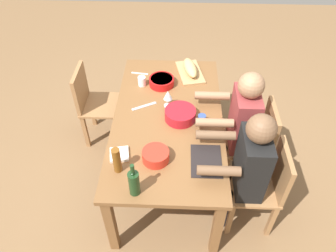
% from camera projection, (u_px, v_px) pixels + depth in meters
% --- Properties ---
extents(ground_plane, '(8.00, 8.00, 0.00)m').
position_uv_depth(ground_plane, '(168.00, 170.00, 3.30)').
color(ground_plane, brown).
extents(dining_table, '(1.74, 0.93, 0.74)m').
position_uv_depth(dining_table, '(168.00, 124.00, 2.84)').
color(dining_table, brown).
rests_on(dining_table, ground_plane).
extents(chair_near_left, '(0.40, 0.40, 0.85)m').
position_uv_depth(chair_near_left, '(264.00, 184.00, 2.60)').
color(chair_near_left, '#9E7044').
rests_on(chair_near_left, ground_plane).
extents(diner_near_left, '(0.41, 0.53, 1.20)m').
position_uv_depth(diner_near_left, '(245.00, 166.00, 2.46)').
color(diner_near_left, '#2D2D38').
rests_on(diner_near_left, ground_plane).
extents(chair_near_center, '(0.40, 0.40, 0.85)m').
position_uv_depth(chair_near_center, '(255.00, 140.00, 2.94)').
color(chair_near_center, '#9E7044').
rests_on(chair_near_center, ground_plane).
extents(diner_near_center, '(0.41, 0.53, 1.20)m').
position_uv_depth(diner_near_center, '(238.00, 122.00, 2.80)').
color(diner_near_center, '#2D2D38').
rests_on(diner_near_center, ground_plane).
extents(chair_far_right, '(0.40, 0.40, 0.85)m').
position_uv_depth(chair_far_right, '(93.00, 101.00, 3.33)').
color(chair_far_right, '#9E7044').
rests_on(chair_far_right, ground_plane).
extents(serving_bowl_fruit, '(0.26, 0.26, 0.09)m').
position_uv_depth(serving_bowl_fruit, '(180.00, 114.00, 2.73)').
color(serving_bowl_fruit, '#B21923').
rests_on(serving_bowl_fruit, dining_table).
extents(serving_bowl_greens, '(0.24, 0.24, 0.08)m').
position_uv_depth(serving_bowl_greens, '(162.00, 81.00, 3.08)').
color(serving_bowl_greens, red).
rests_on(serving_bowl_greens, dining_table).
extents(serving_bowl_pasta, '(0.20, 0.20, 0.09)m').
position_uv_depth(serving_bowl_pasta, '(156.00, 155.00, 2.41)').
color(serving_bowl_pasta, red).
rests_on(serving_bowl_pasta, dining_table).
extents(cutting_board, '(0.44, 0.30, 0.02)m').
position_uv_depth(cutting_board, '(190.00, 72.00, 3.24)').
color(cutting_board, tan).
rests_on(cutting_board, dining_table).
extents(bread_loaf, '(0.34, 0.18, 0.09)m').
position_uv_depth(bread_loaf, '(190.00, 68.00, 3.20)').
color(bread_loaf, tan).
rests_on(bread_loaf, cutting_board).
extents(wine_bottle, '(0.08, 0.08, 0.29)m').
position_uv_depth(wine_bottle, '(134.00, 183.00, 2.16)').
color(wine_bottle, '#193819').
rests_on(wine_bottle, dining_table).
extents(beer_bottle, '(0.06, 0.06, 0.22)m').
position_uv_depth(beer_bottle, '(117.00, 160.00, 2.30)').
color(beer_bottle, brown).
rests_on(beer_bottle, dining_table).
extents(wine_glass, '(0.08, 0.08, 0.17)m').
position_uv_depth(wine_glass, '(168.00, 96.00, 2.81)').
color(wine_glass, silver).
rests_on(wine_glass, dining_table).
extents(placemat_near_left, '(0.32, 0.23, 0.01)m').
position_uv_depth(placemat_near_left, '(206.00, 161.00, 2.43)').
color(placemat_near_left, black).
rests_on(placemat_near_left, dining_table).
extents(cup_near_center, '(0.07, 0.07, 0.09)m').
position_uv_depth(cup_near_center, '(202.00, 120.00, 2.69)').
color(cup_near_center, '#334C8C').
rests_on(cup_near_center, dining_table).
extents(cup_far_right, '(0.07, 0.07, 0.09)m').
position_uv_depth(cup_far_right, '(142.00, 81.00, 3.07)').
color(cup_far_right, white).
rests_on(cup_far_right, dining_table).
extents(fork_far_right, '(0.04, 0.17, 0.01)m').
position_uv_depth(fork_far_right, '(140.00, 73.00, 3.23)').
color(fork_far_right, silver).
rests_on(fork_far_right, dining_table).
extents(carving_knife, '(0.13, 0.21, 0.01)m').
position_uv_depth(carving_knife, '(144.00, 106.00, 2.88)').
color(carving_knife, silver).
rests_on(carving_knife, dining_table).
extents(napkin_stack, '(0.16, 0.16, 0.02)m').
position_uv_depth(napkin_stack, '(119.00, 154.00, 2.47)').
color(napkin_stack, white).
rests_on(napkin_stack, dining_table).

